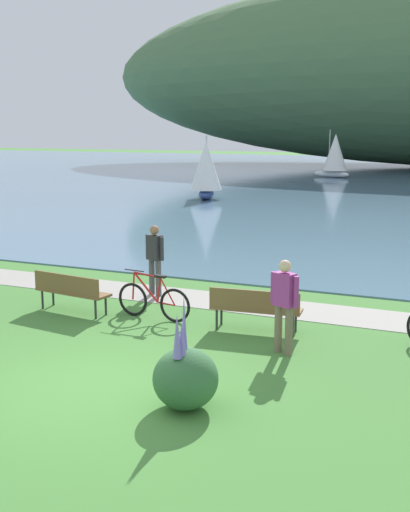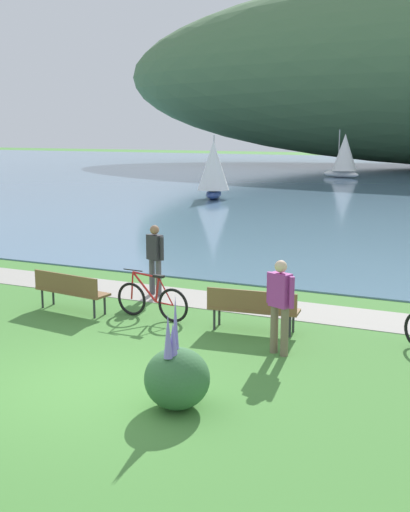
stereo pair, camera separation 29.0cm
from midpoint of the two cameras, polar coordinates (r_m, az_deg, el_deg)
The scene contains 10 objects.
ground_plane at distance 10.48m, azimuth -10.83°, elevation -11.20°, with size 200.00×200.00×0.00m, color #478438.
shoreline_path at distance 15.06m, azimuth 0.96°, elevation -4.03°, with size 60.00×1.50×0.01m, color #A39E93.
park_bench_near_camera at distance 14.39m, azimuth -12.34°, elevation -2.90°, with size 1.85×0.70×0.88m.
park_bench_further_along at distance 12.78m, azimuth 3.81°, elevation -4.44°, with size 1.84×0.67×0.88m.
bicycle_leaning_near_bench at distance 13.69m, azimuth -5.19°, elevation -3.94°, with size 1.77×0.20×1.01m.
person_at_shoreline at distance 15.45m, azimuth -4.99°, elevation 0.02°, with size 0.58×0.34×1.71m.
person_on_the_grass at distance 11.47m, azimuth 6.28°, elevation -3.94°, with size 0.57×0.35×1.71m.
echium_bush_beside_closest at distance 9.39m, azimuth -2.64°, elevation -10.62°, with size 0.95×0.95×1.68m.
sailboat_nearest_to_shore at distance 53.79m, azimuth 11.21°, elevation 8.72°, with size 3.39×2.50×3.84m.
sailboat_mid_bay at distance 36.52m, azimuth -0.14°, elevation 7.65°, with size 2.30×3.12×3.54m.
Camera 1 is at (5.44, -8.01, 3.96)m, focal length 45.38 mm.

